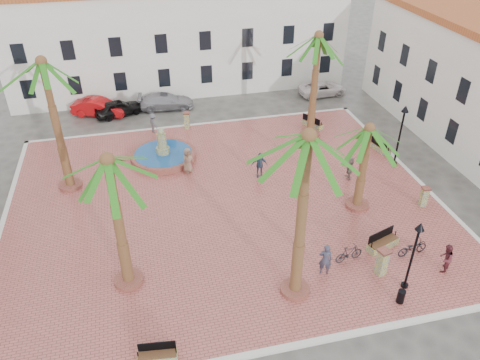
% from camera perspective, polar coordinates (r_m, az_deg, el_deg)
% --- Properties ---
extents(ground, '(120.00, 120.00, 0.00)m').
position_cam_1_polar(ground, '(29.07, -1.92, -2.89)').
color(ground, '#56544F').
rests_on(ground, ground).
extents(plaza, '(26.00, 22.00, 0.15)m').
position_cam_1_polar(plaza, '(29.03, -1.92, -2.77)').
color(plaza, '#B35750').
rests_on(plaza, ground).
extents(kerb_n, '(26.30, 0.30, 0.16)m').
position_cam_1_polar(kerb_n, '(38.34, -5.31, 6.70)').
color(kerb_n, silver).
rests_on(kerb_n, ground).
extents(kerb_s, '(26.30, 0.30, 0.16)m').
position_cam_1_polar(kerb_s, '(21.37, 4.51, -19.89)').
color(kerb_s, silver).
rests_on(kerb_s, ground).
extents(kerb_e, '(0.30, 22.30, 0.16)m').
position_cam_1_polar(kerb_e, '(33.59, 20.33, 0.44)').
color(kerb_e, silver).
rests_on(kerb_e, ground).
extents(kerb_w, '(0.30, 22.30, 0.16)m').
position_cam_1_polar(kerb_w, '(29.91, -27.24, -5.86)').
color(kerb_w, silver).
rests_on(kerb_w, ground).
extents(building_north, '(30.40, 7.40, 9.50)m').
position_cam_1_polar(building_north, '(45.00, -7.50, 17.05)').
color(building_north, white).
rests_on(building_north, ground).
extents(fountain, '(4.62, 4.62, 2.39)m').
position_cam_1_polar(fountain, '(33.64, -9.33, 3.09)').
color(fountain, '#954C3F').
rests_on(fountain, plaza).
extents(palm_nw, '(4.78, 4.78, 8.67)m').
position_cam_1_polar(palm_nw, '(29.04, -22.71, 11.61)').
color(palm_nw, '#954C3F').
rests_on(palm_nw, plaza).
extents(palm_sw, '(4.75, 4.75, 7.39)m').
position_cam_1_polar(palm_sw, '(20.59, -15.57, 0.50)').
color(palm_sw, '#954C3F').
rests_on(palm_sw, plaza).
extents(palm_s, '(4.67, 4.67, 8.83)m').
position_cam_1_polar(palm_s, '(18.77, 8.19, 3.05)').
color(palm_s, '#954C3F').
rests_on(palm_s, plaza).
extents(palm_e, '(4.64, 4.64, 5.61)m').
position_cam_1_polar(palm_e, '(27.13, 15.31, 4.78)').
color(palm_e, '#954C3F').
rests_on(palm_e, plaza).
extents(palm_ne, '(4.85, 4.85, 8.07)m').
position_cam_1_polar(palm_ne, '(34.20, 9.47, 15.67)').
color(palm_ne, '#954C3F').
rests_on(palm_ne, plaza).
extents(bench_s, '(1.71, 0.70, 0.88)m').
position_cam_1_polar(bench_s, '(21.00, -10.01, -20.38)').
color(bench_s, '#8A925E').
rests_on(bench_s, plaza).
extents(bench_se, '(2.00, 1.16, 1.01)m').
position_cam_1_polar(bench_se, '(26.61, 16.99, -7.40)').
color(bench_se, '#8A925E').
rests_on(bench_se, plaza).
extents(bench_e, '(0.87, 1.79, 0.90)m').
position_cam_1_polar(bench_e, '(35.68, 16.72, 3.78)').
color(bench_e, '#8A925E').
rests_on(bench_e, plaza).
extents(bench_ne, '(1.37, 1.86, 0.96)m').
position_cam_1_polar(bench_ne, '(38.07, 8.82, 6.81)').
color(bench_ne, '#8A925E').
rests_on(bench_ne, plaza).
extents(lamppost_s, '(0.43, 0.43, 3.97)m').
position_cam_1_polar(lamppost_s, '(23.19, 20.60, -7.40)').
color(lamppost_s, black).
rests_on(lamppost_s, plaza).
extents(lamppost_e, '(0.49, 0.49, 4.48)m').
position_cam_1_polar(lamppost_e, '(32.94, 19.13, 6.29)').
color(lamppost_e, black).
rests_on(lamppost_e, plaza).
extents(bollard_se, '(0.68, 0.68, 1.55)m').
position_cam_1_polar(bollard_se, '(24.70, 16.94, -9.50)').
color(bollard_se, '#8A925E').
rests_on(bollard_se, plaza).
extents(bollard_n, '(0.60, 0.60, 1.41)m').
position_cam_1_polar(bollard_n, '(37.37, -6.49, 7.25)').
color(bollard_n, '#8A925E').
rests_on(bollard_n, plaza).
extents(bollard_e, '(0.52, 0.52, 1.31)m').
position_cam_1_polar(bollard_e, '(30.37, 21.53, -1.86)').
color(bollard_e, '#8A925E').
rests_on(bollard_e, plaza).
extents(litter_bin, '(0.37, 0.37, 0.71)m').
position_cam_1_polar(litter_bin, '(23.89, 19.02, -13.27)').
color(litter_bin, black).
rests_on(litter_bin, plaza).
extents(cyclist_a, '(0.78, 0.65, 1.82)m').
position_cam_1_polar(cyclist_a, '(24.00, 10.37, -9.49)').
color(cyclist_a, '#37394F').
rests_on(cyclist_a, plaza).
extents(bicycle_a, '(1.79, 0.79, 0.91)m').
position_cam_1_polar(bicycle_a, '(26.58, 20.29, -7.73)').
color(bicycle_a, black).
rests_on(bicycle_a, plaza).
extents(cyclist_b, '(1.01, 0.98, 1.63)m').
position_cam_1_polar(cyclist_b, '(25.97, 23.79, -8.72)').
color(cyclist_b, '#58212A').
rests_on(cyclist_b, plaza).
extents(bicycle_b, '(1.65, 0.68, 0.96)m').
position_cam_1_polar(bicycle_b, '(25.22, 13.15, -8.72)').
color(bicycle_b, black).
rests_on(bicycle_b, plaza).
extents(pedestrian_fountain_a, '(1.05, 0.93, 1.80)m').
position_cam_1_polar(pedestrian_fountain_a, '(31.57, -6.37, 2.40)').
color(pedestrian_fountain_a, '#8F6E58').
rests_on(pedestrian_fountain_a, plaza).
extents(pedestrian_fountain_b, '(1.09, 0.61, 1.76)m').
position_cam_1_polar(pedestrian_fountain_b, '(30.96, 2.38, 1.87)').
color(pedestrian_fountain_b, '#2D4056').
rests_on(pedestrian_fountain_b, plaza).
extents(pedestrian_north, '(0.93, 1.16, 1.57)m').
position_cam_1_polar(pedestrian_north, '(37.18, -10.53, 6.84)').
color(pedestrian_north, '#4F4F55').
rests_on(pedestrian_north, plaza).
extents(pedestrian_east, '(0.90, 1.54, 1.58)m').
position_cam_1_polar(pedestrian_east, '(31.59, 13.20, 1.44)').
color(pedestrian_east, '#6F6058').
rests_on(pedestrian_east, plaza).
extents(car_black, '(4.28, 2.78, 1.36)m').
position_cam_1_polar(car_black, '(41.00, -14.61, 8.50)').
color(car_black, black).
rests_on(car_black, ground).
extents(car_red, '(4.74, 3.07, 1.48)m').
position_cam_1_polar(car_red, '(41.44, -16.80, 8.50)').
color(car_red, red).
rests_on(car_red, ground).
extents(car_silver, '(4.82, 2.26, 1.36)m').
position_cam_1_polar(car_silver, '(41.46, -9.00, 9.46)').
color(car_silver, '#9B9AA2').
rests_on(car_silver, ground).
extents(car_white, '(4.55, 2.32, 1.23)m').
position_cam_1_polar(car_white, '(44.40, 10.04, 10.92)').
color(car_white, white).
rests_on(car_white, ground).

